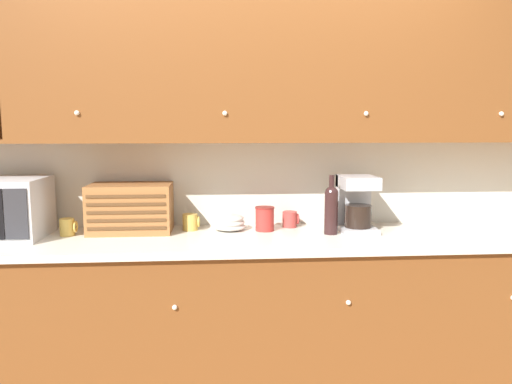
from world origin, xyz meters
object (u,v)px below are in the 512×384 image
(mug, at_px, (191,222))
(storage_canister, at_px, (265,219))
(mug_patterned_third, at_px, (68,227))
(mug_blue_second, at_px, (290,219))
(wine_bottle, at_px, (331,208))
(bowl_stack_on_counter, at_px, (230,223))
(coffee_maker, at_px, (356,203))
(bread_box, at_px, (131,208))

(mug, bearing_deg, storage_canister, -6.46)
(mug_patterned_third, distance_m, mug_blue_second, 1.29)
(storage_canister, relative_size, mug_blue_second, 1.42)
(mug_patterned_third, distance_m, mug, 0.69)
(mug, height_order, wine_bottle, wine_bottle)
(bowl_stack_on_counter, bearing_deg, mug_blue_second, 9.39)
(storage_canister, relative_size, coffee_maker, 0.44)
(mug_patterned_third, relative_size, mug_blue_second, 0.97)
(mug_patterned_third, bearing_deg, coffee_maker, 0.09)
(bread_box, height_order, mug, bread_box)
(mug, bearing_deg, bowl_stack_on_counter, -4.30)
(bowl_stack_on_counter, relative_size, storage_canister, 1.35)
(bowl_stack_on_counter, bearing_deg, coffee_maker, -5.63)
(bowl_stack_on_counter, distance_m, coffee_maker, 0.75)
(mug, height_order, storage_canister, storage_canister)
(mug_patterned_third, xyz_separation_m, mug, (0.68, 0.09, -0.00))
(mug, distance_m, storage_canister, 0.44)
(mug_patterned_third, distance_m, wine_bottle, 1.49)
(wine_bottle, distance_m, coffee_maker, 0.18)
(storage_canister, height_order, coffee_maker, coffee_maker)
(mug, relative_size, storage_canister, 0.71)
(mug_blue_second, xyz_separation_m, wine_bottle, (0.20, -0.21, 0.10))
(bread_box, relative_size, coffee_maker, 1.44)
(mug_patterned_third, distance_m, bowl_stack_on_counter, 0.91)
(mug_patterned_third, relative_size, coffee_maker, 0.30)
(storage_canister, bearing_deg, bread_box, 177.47)
(bowl_stack_on_counter, xyz_separation_m, wine_bottle, (0.57, -0.15, 0.11))
(bowl_stack_on_counter, xyz_separation_m, mug_blue_second, (0.37, 0.06, 0.00))
(bread_box, bearing_deg, mug_blue_second, 3.59)
(bread_box, relative_size, mug_blue_second, 4.68)
(mug, height_order, coffee_maker, coffee_maker)
(mug, xyz_separation_m, mug_blue_second, (0.60, 0.04, -0.00))
(mug_blue_second, bearing_deg, mug_patterned_third, -173.90)
(storage_canister, distance_m, mug_blue_second, 0.19)
(mug, bearing_deg, bread_box, -177.50)
(mug, relative_size, mug_blue_second, 1.00)
(mug_blue_second, bearing_deg, bowl_stack_on_counter, -170.61)
(mug_blue_second, bearing_deg, bread_box, -176.41)
(storage_canister, bearing_deg, mug_blue_second, 29.53)
(mug_blue_second, distance_m, wine_bottle, 0.31)
(mug, bearing_deg, mug_blue_second, 4.20)
(storage_canister, distance_m, wine_bottle, 0.39)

